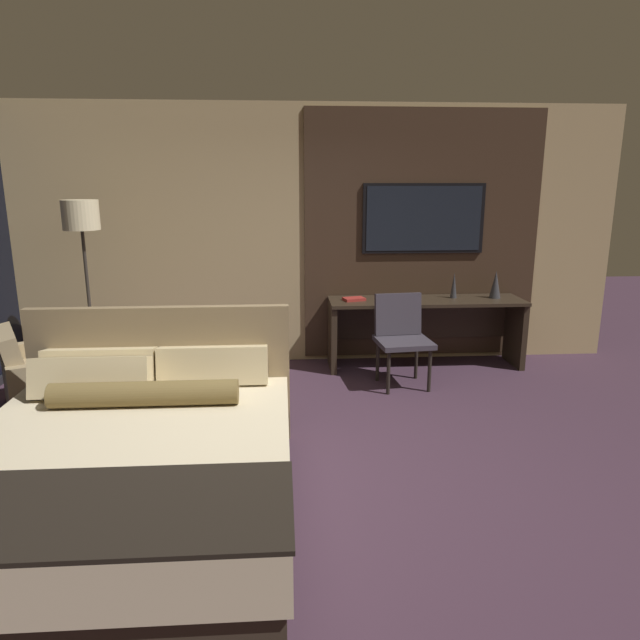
% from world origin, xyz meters
% --- Properties ---
extents(ground_plane, '(16.00, 16.00, 0.00)m').
position_xyz_m(ground_plane, '(0.00, 0.00, 0.00)').
color(ground_plane, '#3D2838').
extents(wall_back_tv_panel, '(7.20, 0.09, 2.80)m').
position_xyz_m(wall_back_tv_panel, '(0.21, 2.59, 1.40)').
color(wall_back_tv_panel, tan).
rests_on(wall_back_tv_panel, ground_plane).
extents(bed, '(1.96, 2.25, 1.08)m').
position_xyz_m(bed, '(-1.07, -0.47, 0.31)').
color(bed, '#33281E').
rests_on(bed, ground_plane).
extents(desk, '(2.10, 0.56, 0.75)m').
position_xyz_m(desk, '(1.42, 2.29, 0.52)').
color(desk, '#2D2319').
rests_on(desk, ground_plane).
extents(tv, '(1.34, 0.04, 0.75)m').
position_xyz_m(tv, '(1.42, 2.52, 1.60)').
color(tv, black).
extents(desk_chair, '(0.56, 0.56, 0.90)m').
position_xyz_m(desk_chair, '(1.05, 1.72, 0.54)').
color(desk_chair, '#38333D').
rests_on(desk_chair, ground_plane).
extents(armchair_by_window, '(1.14, 1.16, 0.76)m').
position_xyz_m(armchair_by_window, '(-2.20, 1.32, 0.25)').
color(armchair_by_window, '#998460').
rests_on(armchair_by_window, ground_plane).
extents(floor_lamp, '(0.34, 0.34, 1.82)m').
position_xyz_m(floor_lamp, '(-2.02, 1.91, 1.53)').
color(floor_lamp, '#282623').
rests_on(floor_lamp, ground_plane).
extents(vase_tall, '(0.12, 0.12, 0.30)m').
position_xyz_m(vase_tall, '(2.19, 2.28, 0.90)').
color(vase_tall, '#333338').
rests_on(vase_tall, desk).
extents(vase_short, '(0.07, 0.07, 0.28)m').
position_xyz_m(vase_short, '(1.74, 2.31, 0.89)').
color(vase_short, '#333338').
rests_on(vase_short, desk).
extents(book, '(0.25, 0.20, 0.03)m').
position_xyz_m(book, '(0.64, 2.25, 0.77)').
color(book, maroon).
rests_on(book, desk).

